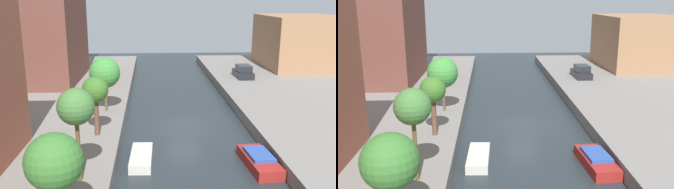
# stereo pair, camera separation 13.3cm
# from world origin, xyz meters

# --- Properties ---
(ground_plane) EXTENTS (84.00, 84.00, 0.00)m
(ground_plane) POSITION_xyz_m (0.00, 0.00, 0.00)
(ground_plane) COLOR #232B30
(quay_left) EXTENTS (20.00, 64.00, 1.00)m
(quay_left) POSITION_xyz_m (-15.00, 0.00, 0.50)
(quay_left) COLOR gray
(quay_left) RESTS_ON ground_plane
(low_block_right) EXTENTS (10.00, 12.32, 7.04)m
(low_block_right) POSITION_xyz_m (18.00, 21.23, 4.52)
(low_block_right) COLOR #9E704C
(low_block_right) RESTS_ON quay_right
(street_tree_0) EXTENTS (2.31, 2.31, 4.36)m
(street_tree_0) POSITION_xyz_m (-6.60, -15.45, 4.19)
(street_tree_0) COLOR #4D4830
(street_tree_0) RESTS_ON quay_left
(street_tree_1) EXTENTS (1.91, 1.91, 5.00)m
(street_tree_1) POSITION_xyz_m (-6.60, -10.82, 4.99)
(street_tree_1) COLOR brown
(street_tree_1) RESTS_ON quay_left
(street_tree_2) EXTENTS (1.81, 1.81, 4.18)m
(street_tree_2) POSITION_xyz_m (-6.60, -4.21, 4.17)
(street_tree_2) COLOR brown
(street_tree_2) RESTS_ON quay_left
(street_tree_3) EXTENTS (2.58, 2.58, 4.61)m
(street_tree_3) POSITION_xyz_m (-6.60, 1.48, 4.30)
(street_tree_3) COLOR brown
(street_tree_3) RESTS_ON quay_left
(parked_car) EXTENTS (1.85, 4.05, 1.54)m
(parked_car) POSITION_xyz_m (8.46, 14.41, 1.64)
(parked_car) COLOR black
(parked_car) RESTS_ON quay_right
(moored_boat_left_2) EXTENTS (1.51, 3.83, 0.60)m
(moored_boat_left_2) POSITION_xyz_m (-3.47, -6.68, 0.30)
(moored_boat_left_2) COLOR beige
(moored_boat_left_2) RESTS_ON ground_plane
(moored_boat_right_2) EXTENTS (1.95, 4.36, 0.90)m
(moored_boat_right_2) POSITION_xyz_m (3.98, -7.74, 0.40)
(moored_boat_right_2) COLOR maroon
(moored_boat_right_2) RESTS_ON ground_plane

